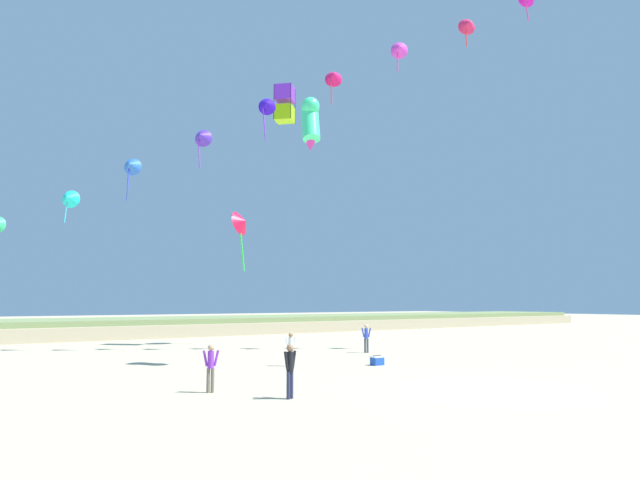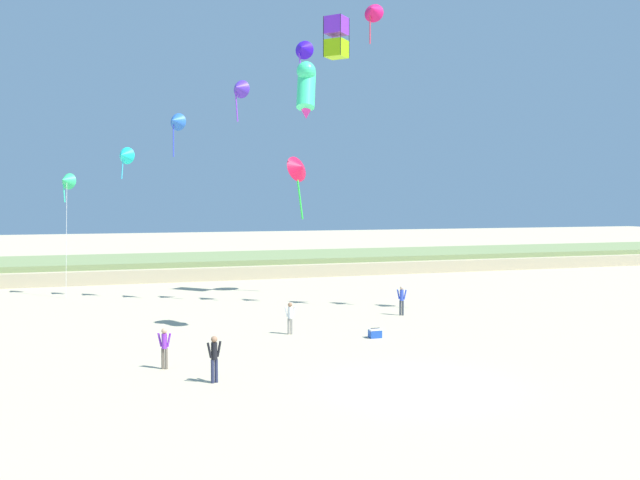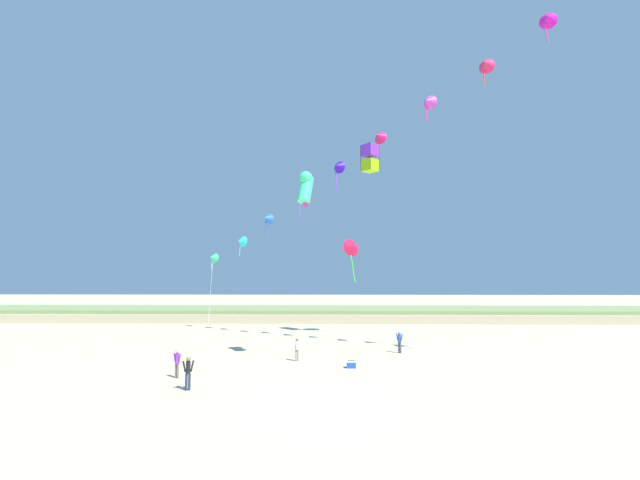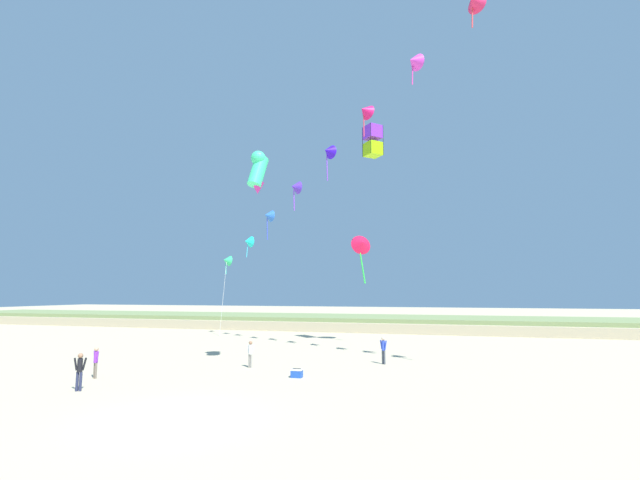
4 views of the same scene
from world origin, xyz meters
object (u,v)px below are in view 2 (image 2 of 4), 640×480
person_mid_center (402,298)px  beach_cooler (375,333)px  person_near_left (290,316)px  large_kite_mid_trail (300,168)px  person_near_right (214,356)px  large_kite_low_lead (306,88)px  person_far_left (164,345)px  large_kite_high_solo (336,37)px

person_mid_center → beach_cooler: bearing=-125.9°
person_near_left → beach_cooler: size_ratio=2.66×
person_mid_center → large_kite_mid_trail: (-2.97, 10.06, 7.66)m
person_near_right → large_kite_low_lead: size_ratio=0.63×
person_near_left → person_far_left: person_far_left is taller
person_near_left → person_near_right: 8.98m
person_near_right → large_kite_mid_trail: large_kite_mid_trail is taller
person_near_left → person_mid_center: 8.09m
person_mid_center → large_kite_low_lead: 13.27m
large_kite_low_lead → large_kite_high_solo: large_kite_high_solo is taller
large_kite_high_solo → person_near_right: bearing=-121.4°
beach_cooler → person_near_left: bearing=150.2°
person_far_left → large_kite_mid_trail: large_kite_mid_trail is taller
person_near_left → large_kite_mid_trail: large_kite_mid_trail is taller
person_near_left → large_kite_low_lead: large_kite_low_lead is taller
person_near_right → person_near_left: bearing=57.2°
large_kite_high_solo → person_far_left: bearing=-128.9°
person_near_right → large_kite_low_lead: large_kite_low_lead is taller
large_kite_low_lead → large_kite_high_solo: bearing=63.9°
person_near_right → person_mid_center: (12.26, 10.83, -0.01)m
person_near_left → beach_cooler: (3.55, -2.03, -0.67)m
person_mid_center → large_kite_high_solo: (-1.43, 6.95, 15.84)m
person_near_left → beach_cooler: 4.14m
person_near_left → large_kite_high_solo: 19.83m
large_kite_mid_trail → person_far_left: bearing=-120.4°
large_kite_high_solo → person_near_left: bearing=-120.2°
person_near_left → large_kite_low_lead: (0.60, -0.73, 10.73)m
person_mid_center → person_far_left: bearing=-148.9°
person_near_left → person_mid_center: person_mid_center is taller
person_far_left → large_kite_mid_trail: (10.77, 18.34, 7.71)m
large_kite_low_lead → large_kite_high_solo: (5.37, 10.96, 5.17)m
person_near_right → large_kite_low_lead: bearing=51.3°
large_kite_low_lead → beach_cooler: large_kite_low_lead is taller
person_mid_center → large_kite_high_solo: 17.35m
person_near_right → beach_cooler: bearing=33.2°
person_near_right → large_kite_mid_trail: (9.29, 20.89, 7.66)m
person_near_left → large_kite_mid_trail: bearing=71.7°
person_near_left → person_mid_center: bearing=24.0°
person_far_left → large_kite_high_solo: large_kite_high_solo is taller
large_kite_mid_trail → large_kite_high_solo: large_kite_high_solo is taller
person_near_left → large_kite_high_solo: size_ratio=0.61×
large_kite_mid_trail → person_near_right: bearing=-114.0°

